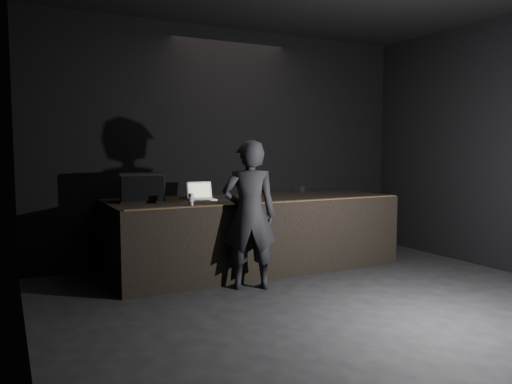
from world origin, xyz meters
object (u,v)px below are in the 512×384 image
Objects in this scene: stage_riser at (252,232)px; person at (249,215)px; laptop at (201,195)px; beer_can at (191,200)px; stage_monitor at (143,188)px.

stage_riser is 1.15m from person.
laptop is 2.47× the size of beer_can.
beer_can is at bearing -12.34° from person.
beer_can is at bearing -115.51° from laptop.
stage_monitor is at bearing 175.48° from stage_riser.
beer_can is 0.73m from person.
person is (0.25, -0.98, -0.17)m from laptop.
person is (0.60, -0.38, -0.18)m from beer_can.
stage_monitor is at bearing 120.79° from beer_can.
stage_monitor is 1.50m from person.
stage_riser is 2.24× the size of person.
stage_riser is 26.73× the size of beer_can.
person reaches higher than stage_monitor.
person reaches higher than laptop.
person is at bearing -32.75° from stage_monitor.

